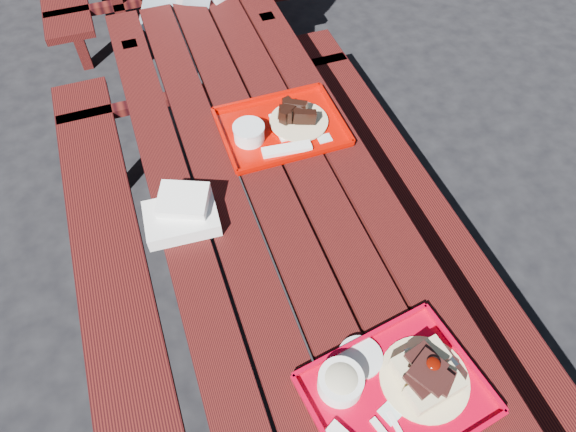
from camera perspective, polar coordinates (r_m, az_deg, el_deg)
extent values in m
plane|color=black|center=(2.27, -1.29, -9.60)|extent=(60.00, 60.00, 0.00)
cube|color=#4B120E|center=(1.63, -11.80, -0.77)|extent=(0.14, 2.40, 0.04)
cube|color=#4B120E|center=(1.64, -6.73, 0.65)|extent=(0.14, 2.40, 0.04)
cube|color=#4B120E|center=(1.66, -1.75, 2.04)|extent=(0.14, 2.40, 0.04)
cube|color=#4B120E|center=(1.69, 3.08, 3.37)|extent=(0.14, 2.40, 0.04)
cube|color=#4B120E|center=(1.74, 7.70, 4.62)|extent=(0.14, 2.40, 0.04)
cube|color=#4B120E|center=(1.90, -18.56, -8.42)|extent=(0.25, 2.40, 0.04)
cube|color=#4B120E|center=(2.59, -19.92, 4.94)|extent=(0.06, 0.06, 0.42)
cube|color=#4B120E|center=(2.07, 13.84, 0.98)|extent=(0.25, 2.40, 0.04)
cube|color=#4B120E|center=(2.72, 4.56, 11.35)|extent=(0.06, 0.06, 0.42)
cube|color=#4B120E|center=(2.55, -15.18, 11.02)|extent=(0.06, 0.06, 0.75)
cube|color=#4B120E|center=(2.62, -2.07, 14.34)|extent=(0.06, 0.06, 0.75)
cube|color=#4B120E|center=(2.54, -8.73, 13.73)|extent=(1.40, 0.06, 0.04)
cube|color=#4B120E|center=(3.48, -22.33, 17.88)|extent=(0.06, 0.06, 0.42)
cube|color=#4B120E|center=(3.58, -2.87, 22.70)|extent=(0.06, 0.06, 0.42)
cube|color=#4B120E|center=(3.28, -18.09, 20.56)|extent=(0.06, 0.06, 0.75)
cube|color=#B9001C|center=(1.35, 11.92, -18.94)|extent=(0.45, 0.37, 0.01)
cube|color=#B9001C|center=(1.37, 8.17, -13.43)|extent=(0.40, 0.07, 0.02)
cube|color=#B9001C|center=(1.41, 18.89, -14.47)|extent=(0.06, 0.31, 0.02)
cylinder|color=beige|center=(1.37, 14.91, -17.05)|extent=(0.22, 0.22, 0.01)
cube|color=beige|center=(1.34, 15.96, -17.98)|extent=(0.15, 0.08, 0.04)
cube|color=beige|center=(1.35, 14.41, -15.29)|extent=(0.15, 0.08, 0.04)
ellipsoid|color=#4A0801|center=(1.27, 15.98, -15.31)|extent=(0.03, 0.03, 0.01)
cylinder|color=white|center=(1.31, 5.85, -17.90)|extent=(0.11, 0.11, 0.06)
ellipsoid|color=beige|center=(1.29, 5.92, -17.66)|extent=(0.09, 0.09, 0.04)
cylinder|color=silver|center=(1.36, 8.02, -15.27)|extent=(0.11, 0.11, 0.01)
cube|color=white|center=(1.33, 11.33, -20.61)|extent=(0.06, 0.06, 0.00)
cube|color=#B50800|center=(1.84, -0.75, 9.69)|extent=(0.42, 0.32, 0.01)
cube|color=#B50800|center=(1.94, -2.34, 13.06)|extent=(0.41, 0.01, 0.02)
cube|color=#B50800|center=(1.72, 0.99, 6.57)|extent=(0.41, 0.01, 0.02)
cube|color=#B50800|center=(1.89, 5.33, 11.41)|extent=(0.01, 0.32, 0.02)
cube|color=#B50800|center=(1.79, -7.11, 8.43)|extent=(0.01, 0.32, 0.02)
cube|color=white|center=(1.84, 0.65, 10.24)|extent=(0.14, 0.14, 0.01)
cylinder|color=beige|center=(1.84, 1.21, 10.52)|extent=(0.21, 0.21, 0.01)
cylinder|color=white|center=(1.78, -4.35, 9.11)|extent=(0.10, 0.10, 0.05)
cylinder|color=white|center=(1.76, -4.41, 9.80)|extent=(0.11, 0.11, 0.01)
cube|color=white|center=(1.75, -0.13, 7.45)|extent=(0.17, 0.06, 0.01)
cube|color=silver|center=(1.79, 4.08, 8.60)|extent=(0.05, 0.04, 0.00)
cube|color=white|center=(1.58, -11.75, -0.27)|extent=(0.23, 0.17, 0.05)
cube|color=white|center=(1.57, -11.55, 1.71)|extent=(0.18, 0.17, 0.04)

